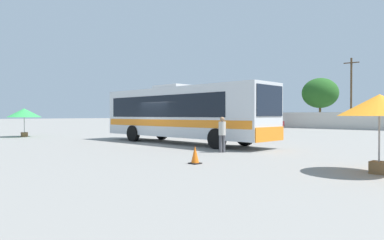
{
  "coord_description": "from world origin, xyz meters",
  "views": [
    {
      "loc": [
        15.83,
        -13.3,
        1.71
      ],
      "look_at": [
        1.41,
        1.54,
        1.41
      ],
      "focal_mm": 31.63,
      "sensor_mm": 36.0,
      "label": 1
    }
  ],
  "objects_px": {
    "utility_pole_near": "(351,92)",
    "roadside_tree_midleft": "(320,93)",
    "traffic_cone_on_apron": "(195,155)",
    "attendant_by_bus_door": "(222,132)",
    "vendor_umbrella_secondary_orange": "(379,106)",
    "parked_car_second_maroon": "(266,122)",
    "coach_bus_silver_orange": "(181,112)",
    "vendor_umbrella_near_gate_green": "(24,113)",
    "parked_car_leftmost_grey": "(227,122)",
    "roadside_tree_left": "(265,97)"
  },
  "relations": [
    {
      "from": "utility_pole_near",
      "to": "roadside_tree_midleft",
      "type": "height_order",
      "value": "utility_pole_near"
    },
    {
      "from": "traffic_cone_on_apron",
      "to": "attendant_by_bus_door",
      "type": "bearing_deg",
      "value": 114.77
    },
    {
      "from": "vendor_umbrella_secondary_orange",
      "to": "parked_car_second_maroon",
      "type": "distance_m",
      "value": 34.05
    },
    {
      "from": "parked_car_second_maroon",
      "to": "coach_bus_silver_orange",
      "type": "bearing_deg",
      "value": -69.84
    },
    {
      "from": "utility_pole_near",
      "to": "vendor_umbrella_near_gate_green",
      "type": "bearing_deg",
      "value": -110.3
    },
    {
      "from": "coach_bus_silver_orange",
      "to": "parked_car_leftmost_grey",
      "type": "relative_size",
      "value": 2.84
    },
    {
      "from": "attendant_by_bus_door",
      "to": "vendor_umbrella_secondary_orange",
      "type": "bearing_deg",
      "value": -9.87
    },
    {
      "from": "attendant_by_bus_door",
      "to": "roadside_tree_left",
      "type": "distance_m",
      "value": 38.24
    },
    {
      "from": "coach_bus_silver_orange",
      "to": "vendor_umbrella_secondary_orange",
      "type": "relative_size",
      "value": 5.21
    },
    {
      "from": "parked_car_leftmost_grey",
      "to": "traffic_cone_on_apron",
      "type": "relative_size",
      "value": 6.64
    },
    {
      "from": "roadside_tree_midleft",
      "to": "utility_pole_near",
      "type": "bearing_deg",
      "value": -34.1
    },
    {
      "from": "roadside_tree_left",
      "to": "attendant_by_bus_door",
      "type": "bearing_deg",
      "value": -60.88
    },
    {
      "from": "roadside_tree_left",
      "to": "parked_car_second_maroon",
      "type": "bearing_deg",
      "value": -56.87
    },
    {
      "from": "parked_car_leftmost_grey",
      "to": "coach_bus_silver_orange",
      "type": "bearing_deg",
      "value": -57.56
    },
    {
      "from": "attendant_by_bus_door",
      "to": "traffic_cone_on_apron",
      "type": "distance_m",
      "value": 3.88
    },
    {
      "from": "vendor_umbrella_secondary_orange",
      "to": "traffic_cone_on_apron",
      "type": "xyz_separation_m",
      "value": [
        -5.23,
        -2.29,
        -1.66
      ]
    },
    {
      "from": "coach_bus_silver_orange",
      "to": "parked_car_leftmost_grey",
      "type": "distance_m",
      "value": 27.55
    },
    {
      "from": "attendant_by_bus_door",
      "to": "vendor_umbrella_near_gate_green",
      "type": "bearing_deg",
      "value": -172.97
    },
    {
      "from": "roadside_tree_left",
      "to": "roadside_tree_midleft",
      "type": "relative_size",
      "value": 0.94
    },
    {
      "from": "utility_pole_near",
      "to": "roadside_tree_left",
      "type": "bearing_deg",
      "value": 175.12
    },
    {
      "from": "attendant_by_bus_door",
      "to": "parked_car_leftmost_grey",
      "type": "bearing_deg",
      "value": 127.88
    },
    {
      "from": "parked_car_leftmost_grey",
      "to": "traffic_cone_on_apron",
      "type": "xyz_separation_m",
      "value": [
        21.41,
        -28.94,
        -0.45
      ]
    },
    {
      "from": "coach_bus_silver_orange",
      "to": "traffic_cone_on_apron",
      "type": "height_order",
      "value": "coach_bus_silver_orange"
    },
    {
      "from": "utility_pole_near",
      "to": "roadside_tree_left",
      "type": "xyz_separation_m",
      "value": [
        -13.15,
        1.12,
        -0.17
      ]
    },
    {
      "from": "vendor_umbrella_secondary_orange",
      "to": "roadside_tree_left",
      "type": "height_order",
      "value": "roadside_tree_left"
    },
    {
      "from": "roadside_tree_left",
      "to": "vendor_umbrella_near_gate_green",
      "type": "bearing_deg",
      "value": -89.3
    },
    {
      "from": "parked_car_leftmost_grey",
      "to": "roadside_tree_left",
      "type": "xyz_separation_m",
      "value": [
        1.27,
        7.82,
        3.68
      ]
    },
    {
      "from": "parked_car_leftmost_grey",
      "to": "traffic_cone_on_apron",
      "type": "bearing_deg",
      "value": -53.5
    },
    {
      "from": "parked_car_second_maroon",
      "to": "traffic_cone_on_apron",
      "type": "relative_size",
      "value": 6.77
    },
    {
      "from": "vendor_umbrella_secondary_orange",
      "to": "parked_car_second_maroon",
      "type": "xyz_separation_m",
      "value": [
        -20.57,
        27.1,
        -1.19
      ]
    },
    {
      "from": "parked_car_leftmost_grey",
      "to": "roadside_tree_midleft",
      "type": "xyz_separation_m",
      "value": [
        8.81,
        10.48,
        4.13
      ]
    },
    {
      "from": "utility_pole_near",
      "to": "vendor_umbrella_secondary_orange",
      "type": "bearing_deg",
      "value": -69.86
    },
    {
      "from": "parked_car_leftmost_grey",
      "to": "vendor_umbrella_near_gate_green",
      "type": "bearing_deg",
      "value": -86.49
    },
    {
      "from": "vendor_umbrella_secondary_orange",
      "to": "coach_bus_silver_orange",
      "type": "bearing_deg",
      "value": 163.96
    },
    {
      "from": "vendor_umbrella_near_gate_green",
      "to": "coach_bus_silver_orange",
      "type": "bearing_deg",
      "value": 18.83
    },
    {
      "from": "parked_car_second_maroon",
      "to": "utility_pole_near",
      "type": "xyz_separation_m",
      "value": [
        8.35,
        6.23,
        3.84
      ]
    },
    {
      "from": "vendor_umbrella_near_gate_green",
      "to": "traffic_cone_on_apron",
      "type": "bearing_deg",
      "value": -3.63
    },
    {
      "from": "parked_car_second_maroon",
      "to": "vendor_umbrella_secondary_orange",
      "type": "bearing_deg",
      "value": -52.8
    },
    {
      "from": "vendor_umbrella_near_gate_green",
      "to": "traffic_cone_on_apron",
      "type": "relative_size",
      "value": 3.94
    },
    {
      "from": "parked_car_second_maroon",
      "to": "traffic_cone_on_apron",
      "type": "height_order",
      "value": "parked_car_second_maroon"
    },
    {
      "from": "attendant_by_bus_door",
      "to": "roadside_tree_left",
      "type": "xyz_separation_m",
      "value": [
        -18.54,
        33.27,
        3.52
      ]
    },
    {
      "from": "utility_pole_near",
      "to": "roadside_tree_midleft",
      "type": "relative_size",
      "value": 1.25
    },
    {
      "from": "coach_bus_silver_orange",
      "to": "parked_car_second_maroon",
      "type": "distance_m",
      "value": 25.26
    },
    {
      "from": "coach_bus_silver_orange",
      "to": "roadside_tree_left",
      "type": "height_order",
      "value": "roadside_tree_left"
    },
    {
      "from": "vendor_umbrella_secondary_orange",
      "to": "parked_car_second_maroon",
      "type": "bearing_deg",
      "value": 127.2
    },
    {
      "from": "vendor_umbrella_near_gate_green",
      "to": "utility_pole_near",
      "type": "height_order",
      "value": "utility_pole_near"
    },
    {
      "from": "coach_bus_silver_orange",
      "to": "attendant_by_bus_door",
      "type": "height_order",
      "value": "coach_bus_silver_orange"
    },
    {
      "from": "vendor_umbrella_secondary_orange",
      "to": "parked_car_leftmost_grey",
      "type": "height_order",
      "value": "vendor_umbrella_secondary_orange"
    },
    {
      "from": "roadside_tree_midleft",
      "to": "coach_bus_silver_orange",
      "type": "bearing_deg",
      "value": -79.99
    },
    {
      "from": "parked_car_leftmost_grey",
      "to": "roadside_tree_midleft",
      "type": "relative_size",
      "value": 0.6
    }
  ]
}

